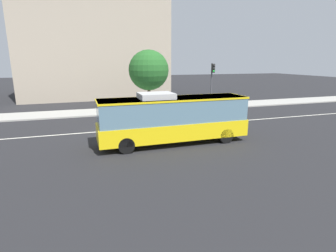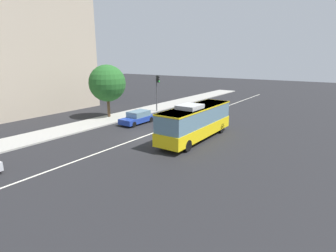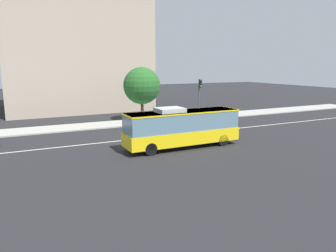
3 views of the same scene
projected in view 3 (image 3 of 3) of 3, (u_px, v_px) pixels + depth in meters
The scene contains 8 objects.
ground_plane at pixel (140, 139), 30.05m from camera, with size 160.00×160.00×0.00m, color black.
sidewalk_kerb at pixel (115, 124), 37.26m from camera, with size 80.00×3.93×0.14m, color #9E9B93.
lane_centre_line at pixel (140, 139), 30.04m from camera, with size 76.00×0.16×0.01m, color silver.
transit_bus at pixel (182, 126), 26.57m from camera, with size 10.02×2.59×3.46m.
sedan_blue at pixel (157, 122), 35.00m from camera, with size 4.51×1.83×1.46m.
traffic_light_near_corner at pixel (200, 92), 39.45m from camera, with size 0.33×0.62×5.20m.
street_tree_kerbside_left at pixel (142, 86), 38.90m from camera, with size 4.57×4.57×6.70m.
office_block_background at pixel (74, 55), 50.38m from camera, with size 21.39×17.55×17.00m.
Camera 3 is at (-10.38, -27.51, 6.85)m, focal length 33.77 mm.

